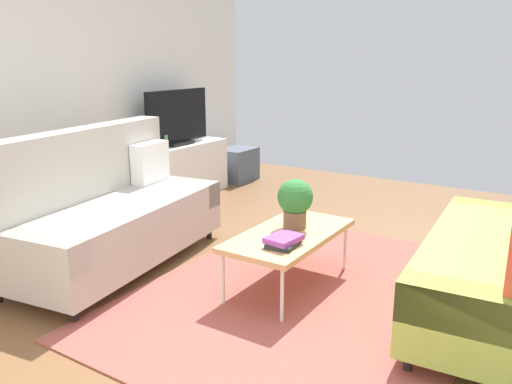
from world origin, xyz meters
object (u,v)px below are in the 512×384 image
Objects in this scene: table_book_0 at (284,243)px; bottle_0 at (166,141)px; vase_0 at (138,145)px; storage_trunk at (237,164)px; vase_1 at (150,141)px; couch_beige at (110,212)px; coffee_table at (289,236)px; couch_green at (511,257)px; tv at (177,118)px; potted_plant at (295,201)px; tv_console at (178,171)px.

table_book_0 is 1.62× the size of bottle_0.
bottle_0 is at bearing -14.64° from vase_0.
bottle_0 is at bearing 177.43° from storage_trunk.
vase_1 is (0.19, 0.00, 0.02)m from vase_0.
coffee_table is at bearing 97.64° from couch_beige.
table_book_0 is 2.76m from vase_0.
couch_green reaches higher than bottle_0.
vase_0 is at bearing 65.16° from table_book_0.
table_book_0 is 2.85m from vase_1.
coffee_table is at bearing -138.98° from storage_trunk.
tv is 4.17× the size of table_book_0.
storage_trunk is (2.97, 0.82, -0.22)m from couch_beige.
potted_plant is at bearing 17.58° from table_book_0.
coffee_table is at bearing -122.45° from tv.
bottle_0 is (0.34, -0.09, -0.00)m from vase_0.
vase_1 is (-1.49, 0.15, 0.52)m from storage_trunk.
potted_plant reaches higher than coffee_table.
tv is 0.63m from vase_0.
couch_beige reaches higher than table_book_0.
coffee_table is 5.77× the size of vase_1.
storage_trunk is at bearing 39.56° from table_book_0.
couch_beige reaches higher than vase_1.
vase_0 is 0.78× the size of vase_1.
vase_0 is at bearing 69.47° from coffee_table.
table_book_0 reaches higher than storage_trunk.
vase_0 is 0.36m from bottle_0.
storage_trunk is (2.28, 3.66, -0.22)m from couch_green.
vase_0 is at bearing 165.36° from bottle_0.
potted_plant is at bearing -120.61° from tv.
tv_console is (1.18, 3.76, -0.12)m from couch_green.
vase_0 reaches higher than tv_console.
couch_green is 3.90m from vase_1.
bottle_0 is at bearing -30.81° from vase_1.
tv reaches higher than tv_console.
tv_console reaches higher than coffee_table.
table_book_0 is (-0.37, -0.12, -0.19)m from potted_plant.
potted_plant is 2.57m from vase_1.
table_book_0 is at bearing -121.96° from bottle_0.
tv is (1.47, 2.32, 0.56)m from coffee_table.
coffee_table is 3.42m from storage_trunk.
couch_beige reaches higher than potted_plant.
potted_plant is 1.94× the size of vase_1.
bottle_0 is (-1.34, 0.06, 0.49)m from storage_trunk.
couch_beige is 1.53m from table_book_0.
coffee_table is 2.65m from vase_1.
couch_green is at bearing -101.82° from vase_1.
vase_1 is at bearing 65.51° from coffee_table.
potted_plant is (0.51, -1.40, 0.19)m from couch_beige.
couch_beige is 1.43× the size of tv_console.
tv is 2.69m from potted_plant.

